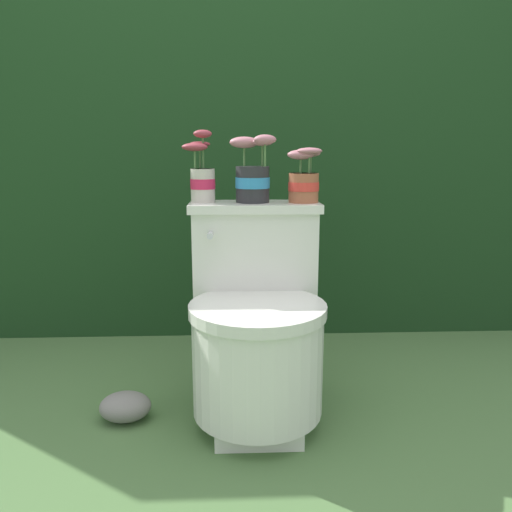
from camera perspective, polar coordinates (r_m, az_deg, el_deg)
The scene contains 7 objects.
ground_plane at distance 1.75m, azimuth -2.64°, elevation -18.52°, with size 12.00×12.00×0.00m, color #4C703D.
hedge_backdrop at distance 2.65m, azimuth -2.72°, elevation 10.61°, with size 3.83×0.68×1.65m.
toilet at distance 1.66m, azimuth 0.07°, elevation -8.28°, with size 0.45×0.55×0.71m.
potted_plant_left at distance 1.75m, azimuth -6.22°, elevation 9.13°, with size 0.11×0.10×0.25m.
potted_plant_midleft at distance 1.73m, azimuth -0.38°, elevation 9.16°, with size 0.16×0.12×0.23m.
potted_plant_middle at distance 1.74m, azimuth 5.50°, elevation 8.67°, with size 0.12×0.11×0.19m.
garden_stone at distance 1.79m, azimuth -14.70°, elevation -16.31°, with size 0.17×0.14×0.09m.
Camera 1 is at (0.01, -1.50, 0.89)m, focal length 35.00 mm.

